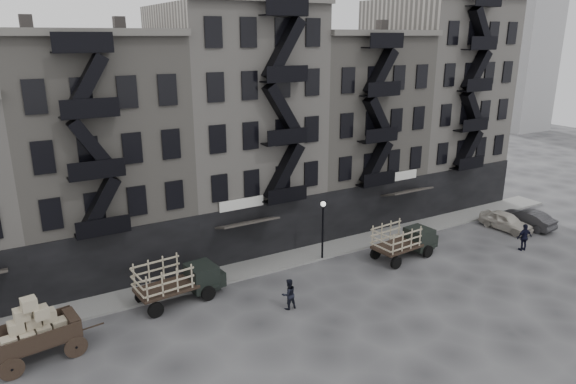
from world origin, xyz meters
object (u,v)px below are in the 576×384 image
wagon (33,324)px  car_east (506,221)px  pedestrian_mid (289,294)px  stake_truck_east (405,238)px  car_far (527,219)px  policeman (524,237)px  stake_truck_west (178,278)px

wagon → car_east: bearing=-7.7°
wagon → pedestrian_mid: size_ratio=2.28×
stake_truck_east → car_far: bearing=-7.3°
stake_truck_east → car_east: stake_truck_east is taller
car_far → wagon: bearing=-5.8°
stake_truck_east → car_far: 12.82m
pedestrian_mid → policeman: policeman is taller
stake_truck_west → car_far: (28.51, -2.55, -0.76)m
policeman → stake_truck_west: bearing=1.6°
pedestrian_mid → stake_truck_east: bearing=-169.3°
stake_truck_west → car_east: size_ratio=1.27×
policeman → wagon: bearing=8.2°
wagon → pedestrian_mid: wagon is taller
car_east → pedestrian_mid: 21.50m
car_far → pedestrian_mid: (-23.36, -1.50, 0.19)m
stake_truck_east → car_east: 10.86m
stake_truck_east → car_far: stake_truck_east is taller
car_east → pedestrian_mid: (-21.40, -1.98, 0.19)m
wagon → car_east: 34.34m
car_far → stake_truck_west: bearing=-10.1°
car_far → pedestrian_mid: 23.41m
stake_truck_east → pedestrian_mid: size_ratio=2.87×
car_east → pedestrian_mid: pedestrian_mid is taller
wagon → car_far: 36.29m
stake_truck_west → stake_truck_east: size_ratio=1.02×
pedestrian_mid → policeman: size_ratio=0.91×
wagon → policeman: 32.08m
wagon → policeman: bearing=-13.8°
stake_truck_west → car_far: bearing=-10.9°
wagon → pedestrian_mid: bearing=-16.5°
wagon → pedestrian_mid: 13.10m
stake_truck_west → car_far: 28.63m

